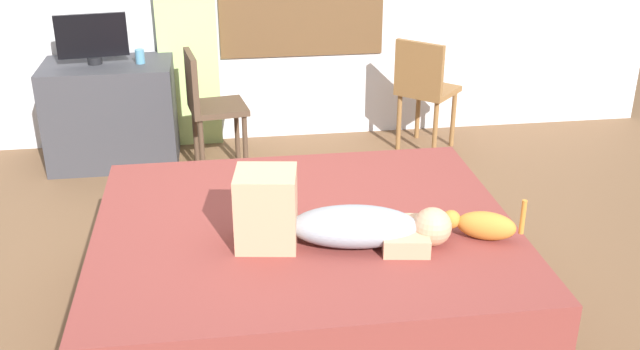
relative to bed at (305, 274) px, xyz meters
The scene contains 9 objects.
ground_plane 0.28m from the bed, 147.08° to the left, with size 16.00×16.00×0.00m, color brown.
bed is the anchor object (origin of this frame).
person_lying 0.45m from the bed, 65.51° to the right, with size 0.94×0.38×0.34m.
cat 0.87m from the bed, 18.41° to the right, with size 0.34×0.21×0.21m.
desk 2.47m from the bed, 117.22° to the left, with size 0.90×0.56×0.74m.
tv_monitor 2.59m from the bed, 118.71° to the left, with size 0.48×0.10×0.35m.
cup 2.40m from the bed, 112.31° to the left, with size 0.06×0.06×0.10m, color teal.
chair_by_desk 2.00m from the bed, 102.76° to the left, with size 0.43×0.43×0.86m.
chair_spare 2.39m from the bed, 61.13° to the left, with size 0.54×0.54×0.86m.
Camera 1 is at (-0.29, -3.07, 2.14)m, focal length 41.61 mm.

